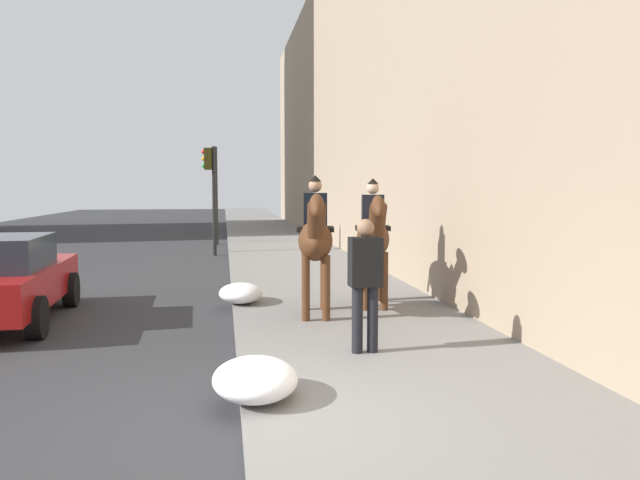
{
  "coord_description": "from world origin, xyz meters",
  "views": [
    {
      "loc": [
        -5.52,
        0.14,
        2.21
      ],
      "look_at": [
        4.0,
        -1.33,
        1.4
      ],
      "focal_mm": 35.03,
      "sensor_mm": 36.0,
      "label": 1
    }
  ],
  "objects_px": {
    "mounted_horse_far": "(373,236)",
    "car_near_lane": "(0,279)",
    "mounted_horse_near": "(315,238)",
    "traffic_light_far_curb": "(214,179)",
    "pedestrian_greeting": "(365,276)",
    "traffic_light_near_curb": "(211,182)"
  },
  "relations": [
    {
      "from": "mounted_horse_far",
      "to": "traffic_light_near_curb",
      "type": "distance_m",
      "value": 10.33
    },
    {
      "from": "mounted_horse_far",
      "to": "traffic_light_near_curb",
      "type": "relative_size",
      "value": 0.64
    },
    {
      "from": "mounted_horse_far",
      "to": "pedestrian_greeting",
      "type": "height_order",
      "value": "mounted_horse_far"
    },
    {
      "from": "mounted_horse_far",
      "to": "traffic_light_far_curb",
      "type": "xyz_separation_m",
      "value": [
        13.71,
        2.96,
        1.17
      ]
    },
    {
      "from": "traffic_light_far_curb",
      "to": "traffic_light_near_curb",
      "type": "bearing_deg",
      "value": 179.63
    },
    {
      "from": "mounted_horse_far",
      "to": "car_near_lane",
      "type": "distance_m",
      "value": 6.21
    },
    {
      "from": "pedestrian_greeting",
      "to": "traffic_light_near_curb",
      "type": "relative_size",
      "value": 0.48
    },
    {
      "from": "mounted_horse_near",
      "to": "traffic_light_far_curb",
      "type": "relative_size",
      "value": 0.61
    },
    {
      "from": "mounted_horse_far",
      "to": "traffic_light_far_curb",
      "type": "bearing_deg",
      "value": -159.37
    },
    {
      "from": "traffic_light_far_curb",
      "to": "mounted_horse_near",
      "type": "bearing_deg",
      "value": -172.75
    },
    {
      "from": "car_near_lane",
      "to": "traffic_light_near_curb",
      "type": "xyz_separation_m",
      "value": [
        9.81,
        -3.2,
        1.65
      ]
    },
    {
      "from": "car_near_lane",
      "to": "mounted_horse_near",
      "type": "bearing_deg",
      "value": -100.55
    },
    {
      "from": "mounted_horse_near",
      "to": "traffic_light_far_curb",
      "type": "distance_m",
      "value": 14.56
    },
    {
      "from": "mounted_horse_near",
      "to": "mounted_horse_far",
      "type": "bearing_deg",
      "value": 128.4
    },
    {
      "from": "mounted_horse_near",
      "to": "mounted_horse_far",
      "type": "relative_size",
      "value": 1.02
    },
    {
      "from": "car_near_lane",
      "to": "traffic_light_far_curb",
      "type": "bearing_deg",
      "value": -15.74
    },
    {
      "from": "traffic_light_far_curb",
      "to": "mounted_horse_far",
      "type": "bearing_deg",
      "value": -167.83
    },
    {
      "from": "car_near_lane",
      "to": "traffic_light_far_curb",
      "type": "height_order",
      "value": "traffic_light_far_curb"
    },
    {
      "from": "mounted_horse_far",
      "to": "traffic_light_far_curb",
      "type": "height_order",
      "value": "traffic_light_far_curb"
    },
    {
      "from": "mounted_horse_far",
      "to": "traffic_light_near_curb",
      "type": "bearing_deg",
      "value": -154.68
    },
    {
      "from": "pedestrian_greeting",
      "to": "traffic_light_far_curb",
      "type": "bearing_deg",
      "value": 5.33
    },
    {
      "from": "mounted_horse_far",
      "to": "car_near_lane",
      "type": "relative_size",
      "value": 0.54
    }
  ]
}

